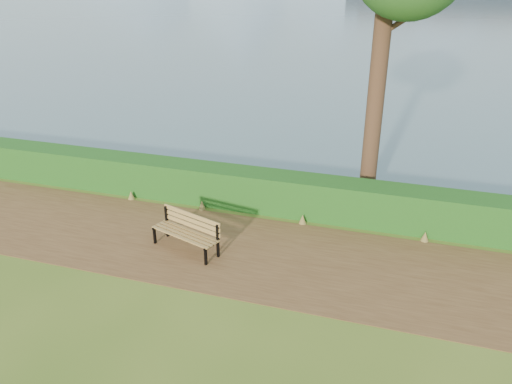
% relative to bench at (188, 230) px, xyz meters
% --- Properties ---
extents(ground, '(140.00, 140.00, 0.00)m').
position_rel_bench_xyz_m(ground, '(0.60, -0.10, -0.48)').
color(ground, '#45601B').
rests_on(ground, ground).
extents(path, '(40.00, 3.40, 0.01)m').
position_rel_bench_xyz_m(path, '(0.60, 0.20, -0.48)').
color(path, '#57351D').
rests_on(path, ground).
extents(hedge, '(32.00, 0.85, 1.00)m').
position_rel_bench_xyz_m(hedge, '(0.60, 2.50, 0.02)').
color(hedge, '#164513').
rests_on(hedge, ground).
extents(bench, '(1.73, 0.99, 0.83)m').
position_rel_bench_xyz_m(bench, '(0.00, 0.00, 0.00)').
color(bench, black).
rests_on(bench, ground).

